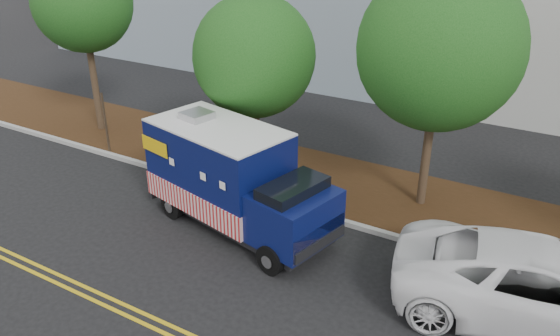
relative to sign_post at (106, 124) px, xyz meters
The scene contains 11 objects.
ground 5.83m from the sign_post, 15.77° to the right, with size 120.00×120.00×0.00m, color black.
curb 5.60m from the sign_post, ahead, with size 120.00×0.18×0.15m, color #9E9E99.
mulch_strip 5.93m from the sign_post, 19.56° to the left, with size 120.00×4.00×0.15m, color #301E0D.
centerline_near 8.22m from the sign_post, 47.55° to the right, with size 120.00×0.10×0.01m, color gold.
centerline_far 8.40m from the sign_post, 48.71° to the right, with size 120.00×0.10×0.01m, color gold.
tree_a 4.66m from the sign_post, 143.52° to the left, with size 3.68×3.68×6.99m.
tree_b 6.44m from the sign_post, 14.67° to the left, with size 3.91×3.91×6.06m.
tree_c 11.96m from the sign_post, 10.19° to the left, with size 4.53×4.53×7.17m.
sign_post is the anchor object (origin of this frame).
food_truck 7.03m from the sign_post, 14.24° to the right, with size 6.23×3.38×3.12m.
white_car 15.07m from the sign_post, ahead, with size 2.98×6.46×1.79m, color white.
Camera 1 is at (9.39, -11.30, 8.37)m, focal length 35.00 mm.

